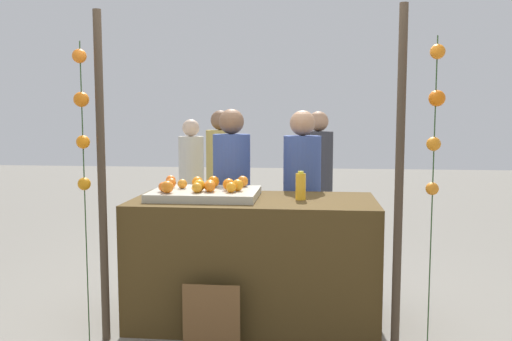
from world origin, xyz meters
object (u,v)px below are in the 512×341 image
(chalkboard_sign, at_px, (212,318))
(vendor_right, at_px, (302,210))
(orange_0, at_px, (197,188))
(juice_bottle, at_px, (301,186))
(vendor_left, at_px, (232,208))
(orange_1, at_px, (210,185))
(stall_counter, at_px, (254,260))

(chalkboard_sign, bearing_deg, vendor_right, 64.52)
(orange_0, xyz_separation_m, chalkboard_sign, (0.18, -0.42, -0.83))
(juice_bottle, bearing_deg, orange_0, -170.05)
(juice_bottle, distance_m, vendor_left, 0.95)
(orange_1, distance_m, vendor_right, 1.00)
(juice_bottle, bearing_deg, stall_counter, 178.11)
(orange_1, relative_size, juice_bottle, 0.39)
(juice_bottle, xyz_separation_m, chalkboard_sign, (-0.58, -0.56, -0.83))
(stall_counter, height_order, vendor_right, vendor_right)
(juice_bottle, relative_size, vendor_left, 0.13)
(stall_counter, xyz_separation_m, orange_1, (-0.33, -0.03, 0.58))
(vendor_right, bearing_deg, orange_0, -134.01)
(orange_0, distance_m, vendor_right, 1.13)
(orange_1, bearing_deg, stall_counter, 4.81)
(vendor_right, bearing_deg, chalkboard_sign, -115.48)
(orange_0, height_order, juice_bottle, juice_bottle)
(stall_counter, bearing_deg, orange_0, -160.42)
(orange_0, height_order, vendor_left, vendor_left)
(stall_counter, relative_size, vendor_left, 1.12)
(stall_counter, relative_size, chalkboard_sign, 3.95)
(orange_0, bearing_deg, orange_1, 57.09)
(orange_0, relative_size, vendor_right, 0.05)
(orange_1, bearing_deg, chalkboard_sign, -78.79)
(orange_0, bearing_deg, juice_bottle, 9.95)
(orange_0, bearing_deg, chalkboard_sign, -66.62)
(juice_bottle, relative_size, chalkboard_sign, 0.46)
(orange_1, xyz_separation_m, juice_bottle, (0.69, 0.02, -0.00))
(stall_counter, bearing_deg, juice_bottle, -1.89)
(orange_1, bearing_deg, juice_bottle, 1.36)
(chalkboard_sign, bearing_deg, vendor_left, 92.03)
(stall_counter, distance_m, vendor_left, 0.76)
(orange_0, relative_size, orange_1, 0.91)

